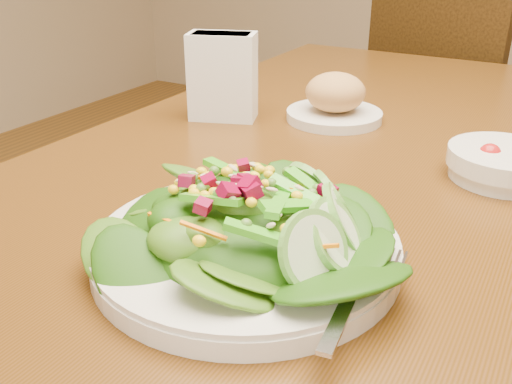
{
  "coord_description": "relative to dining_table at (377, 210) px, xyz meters",
  "views": [
    {
      "loc": [
        0.23,
        -0.79,
        1.05
      ],
      "look_at": [
        -0.02,
        -0.35,
        0.82
      ],
      "focal_mm": 40.0,
      "sensor_mm": 36.0,
      "label": 1
    }
  ],
  "objects": [
    {
      "name": "napkin_holder",
      "position": [
        -0.29,
        0.01,
        0.18
      ],
      "size": [
        0.13,
        0.1,
        0.14
      ],
      "rotation": [
        0.0,
        0.0,
        0.36
      ],
      "color": "white",
      "rests_on": "dining_table"
    },
    {
      "name": "bread_plate",
      "position": [
        -0.12,
        0.09,
        0.13
      ],
      "size": [
        0.16,
        0.16,
        0.08
      ],
      "color": "silver",
      "rests_on": "dining_table"
    },
    {
      "name": "tomato_bowl",
      "position": [
        0.17,
        -0.03,
        0.12
      ],
      "size": [
        0.15,
        0.15,
        0.05
      ],
      "color": "silver",
      "rests_on": "dining_table"
    },
    {
      "name": "chair_far",
      "position": [
        -0.09,
        0.94,
        -0.16
      ],
      "size": [
        0.53,
        0.54,
        0.93
      ],
      "rotation": [
        0.0,
        0.0,
        2.84
      ],
      "color": "#39230A",
      "rests_on": "ground_plane"
    },
    {
      "name": "salad_plate",
      "position": [
        -0.01,
        -0.37,
        0.13
      ],
      "size": [
        0.31,
        0.3,
        0.09
      ],
      "rotation": [
        0.0,
        0.0,
        -0.08
      ],
      "color": "silver",
      "rests_on": "dining_table"
    },
    {
      "name": "dining_table",
      "position": [
        0.0,
        0.0,
        0.0
      ],
      "size": [
        0.9,
        1.4,
        0.75
      ],
      "color": "#502D12",
      "rests_on": "ground_plane"
    }
  ]
}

